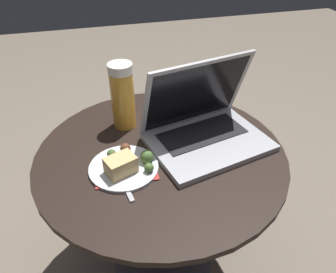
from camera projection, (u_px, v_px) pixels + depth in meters
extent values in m
plane|color=#726656|center=(163.00, 261.00, 1.28)|extent=(6.00, 6.00, 0.00)
cylinder|color=#515156|center=(163.00, 260.00, 1.27)|extent=(0.37, 0.37, 0.01)
cylinder|color=#515156|center=(162.00, 215.00, 1.12)|extent=(0.06, 0.06, 0.52)
cylinder|color=black|center=(161.00, 154.00, 0.96)|extent=(0.73, 0.73, 0.02)
cube|color=#B7332D|center=(125.00, 170.00, 0.89)|extent=(0.17, 0.12, 0.00)
cube|color=#B2B2B7|center=(208.00, 142.00, 0.97)|extent=(0.38, 0.31, 0.02)
cube|color=black|center=(202.00, 133.00, 0.99)|extent=(0.28, 0.17, 0.00)
cube|color=#B2B2B7|center=(196.00, 93.00, 0.96)|extent=(0.35, 0.16, 0.23)
cube|color=black|center=(196.00, 94.00, 0.96)|extent=(0.32, 0.14, 0.21)
cylinder|color=gold|center=(123.00, 100.00, 1.01)|extent=(0.07, 0.07, 0.18)
cylinder|color=white|center=(120.00, 68.00, 0.95)|extent=(0.07, 0.07, 0.03)
cylinder|color=silver|center=(124.00, 168.00, 0.89)|extent=(0.19, 0.19, 0.01)
cube|color=#DBB775|center=(121.00, 165.00, 0.86)|extent=(0.09, 0.08, 0.05)
sphere|color=#4C6B33|center=(111.00, 153.00, 0.91)|extent=(0.03, 0.03, 0.03)
sphere|color=brown|center=(125.00, 148.00, 0.93)|extent=(0.03, 0.03, 0.03)
sphere|color=#4C6B33|center=(147.00, 157.00, 0.89)|extent=(0.04, 0.04, 0.04)
sphere|color=#4C6B33|center=(149.00, 168.00, 0.86)|extent=(0.03, 0.03, 0.03)
cube|color=#B2B2B7|center=(124.00, 183.00, 0.84)|extent=(0.03, 0.14, 0.00)
cube|color=#B2B2B7|center=(114.00, 161.00, 0.92)|extent=(0.03, 0.06, 0.00)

